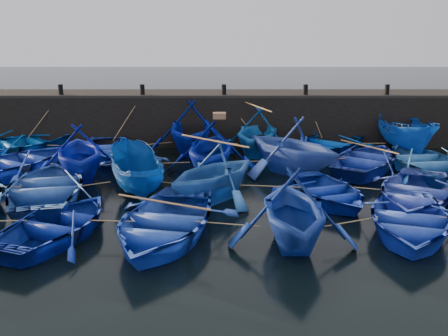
{
  "coord_description": "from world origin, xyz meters",
  "views": [
    {
      "loc": [
        -0.02,
        -14.92,
        5.89
      ],
      "look_at": [
        0.0,
        3.2,
        0.7
      ],
      "focal_mm": 40.0,
      "sensor_mm": 36.0,
      "label": 1
    }
  ],
  "objects": [
    {
      "name": "loose_oars",
      "position": [
        1.38,
        3.22,
        1.65
      ],
      "size": [
        9.98,
        11.71,
        1.31
      ],
      "color": "#99724C",
      "rests_on": "ground"
    },
    {
      "name": "boat_5",
      "position": [
        8.52,
        7.95,
        0.96
      ],
      "size": [
        2.12,
        5.07,
        1.93
      ],
      "primitive_type": "imported",
      "rotation": [
        0.0,
        0.0,
        0.05
      ],
      "color": "#0C43A3",
      "rests_on": "ground"
    },
    {
      "name": "bollard_1",
      "position": [
        -4.0,
        9.6,
        2.87
      ],
      "size": [
        0.24,
        0.24,
        0.5
      ],
      "primitive_type": "cylinder",
      "color": "black",
      "rests_on": "quay_top"
    },
    {
      "name": "boat_10",
      "position": [
        2.78,
        4.84,
        1.21
      ],
      "size": [
        6.03,
        6.07,
        2.42
      ],
      "primitive_type": "imported",
      "rotation": [
        0.0,
        0.0,
        3.88
      ],
      "color": "#29479E",
      "rests_on": "ground"
    },
    {
      "name": "boat_0",
      "position": [
        -9.62,
        7.62,
        0.58
      ],
      "size": [
        6.79,
        6.65,
        1.15
      ],
      "primitive_type": "imported",
      "rotation": [
        0.0,
        0.0,
        2.29
      ],
      "color": "#003F8C",
      "rests_on": "ground"
    },
    {
      "name": "quay_top",
      "position": [
        0.0,
        10.5,
        2.56
      ],
      "size": [
        26.0,
        2.5,
        0.12
      ],
      "primitive_type": "cube",
      "color": "black",
      "rests_on": "quay_wall"
    },
    {
      "name": "boat_21",
      "position": [
        -4.74,
        -1.69,
        0.45
      ],
      "size": [
        4.44,
        5.18,
        0.91
      ],
      "primitive_type": "imported",
      "rotation": [
        0.0,
        0.0,
        2.79
      ],
      "color": "navy",
      "rests_on": "ground"
    },
    {
      "name": "bollard_0",
      "position": [
        -8.0,
        9.6,
        2.87
      ],
      "size": [
        0.24,
        0.24,
        0.5
      ],
      "primitive_type": "cylinder",
      "color": "black",
      "rests_on": "quay_top"
    },
    {
      "name": "boat_4",
      "position": [
        4.85,
        7.92,
        0.54
      ],
      "size": [
        6.11,
        6.35,
        1.07
      ],
      "primitive_type": "imported",
      "rotation": [
        0.0,
        0.0,
        -0.67
      ],
      "color": "#0037A3",
      "rests_on": "ground"
    },
    {
      "name": "boat_18",
      "position": [
        6.45,
        0.98,
        0.52
      ],
      "size": [
        5.43,
        6.06,
        1.03
      ],
      "primitive_type": "imported",
      "rotation": [
        0.0,
        0.0,
        -0.47
      ],
      "color": "#3145B9",
      "rests_on": "ground"
    },
    {
      "name": "boat_2",
      "position": [
        -1.56,
        8.2,
        1.27
      ],
      "size": [
        4.17,
        4.83,
        2.54
      ],
      "primitive_type": "imported",
      "rotation": [
        0.0,
        0.0,
        -0.0
      ],
      "color": "#001390",
      "rests_on": "ground"
    },
    {
      "name": "bollard_2",
      "position": [
        0.0,
        9.6,
        2.87
      ],
      "size": [
        0.24,
        0.24,
        0.5
      ],
      "primitive_type": "cylinder",
      "color": "black",
      "rests_on": "quay_top"
    },
    {
      "name": "boat_12",
      "position": [
        8.27,
        4.66,
        0.55
      ],
      "size": [
        4.46,
        5.78,
        1.11
      ],
      "primitive_type": "imported",
      "rotation": [
        0.0,
        0.0,
        3.27
      ],
      "color": "#2560A8",
      "rests_on": "ground"
    },
    {
      "name": "boat_16",
      "position": [
        -0.35,
        1.57,
        1.05
      ],
      "size": [
        5.22,
        5.26,
        2.1
      ],
      "primitive_type": "imported",
      "rotation": [
        0.0,
        0.0,
        -0.73
      ],
      "color": "#1D52A1",
      "rests_on": "ground"
    },
    {
      "name": "boat_15",
      "position": [
        -3.14,
        1.95,
        0.85
      ],
      "size": [
        2.98,
        4.71,
        1.71
      ],
      "primitive_type": "imported",
      "rotation": [
        0.0,
        0.0,
        3.47
      ],
      "color": "navy",
      "rests_on": "ground"
    },
    {
      "name": "boat_17",
      "position": [
        3.55,
        1.32,
        0.43
      ],
      "size": [
        4.13,
        4.88,
        0.86
      ],
      "primitive_type": "imported",
      "rotation": [
        0.0,
        0.0,
        0.32
      ],
      "color": "navy",
      "rests_on": "ground"
    },
    {
      "name": "bollard_4",
      "position": [
        8.0,
        9.6,
        2.87
      ],
      "size": [
        0.24,
        0.24,
        0.5
      ],
      "primitive_type": "cylinder",
      "color": "black",
      "rests_on": "quay_top"
    },
    {
      "name": "boat_3",
      "position": [
        1.56,
        7.86,
        1.13
      ],
      "size": [
        4.69,
        5.11,
        2.26
      ],
      "primitive_type": "imported",
      "rotation": [
        0.0,
        0.0,
        -0.26
      ],
      "color": "blue",
      "rests_on": "ground"
    },
    {
      "name": "boat_8",
      "position": [
        -3.47,
        4.41,
        0.45
      ],
      "size": [
        4.16,
        5.02,
        0.9
      ],
      "primitive_type": "imported",
      "rotation": [
        0.0,
        0.0,
        0.27
      ],
      "color": "#2448AF",
      "rests_on": "ground"
    },
    {
      "name": "boat_14",
      "position": [
        -6.07,
        1.35,
        0.56
      ],
      "size": [
        4.87,
        6.05,
        1.11
      ],
      "primitive_type": "imported",
      "rotation": [
        0.0,
        0.0,
        3.35
      ],
      "color": "#23488F",
      "rests_on": "ground"
    },
    {
      "name": "boat_7",
      "position": [
        -5.7,
        4.14,
        1.14
      ],
      "size": [
        4.86,
        5.25,
        2.28
      ],
      "primitive_type": "imported",
      "rotation": [
        0.0,
        0.0,
        3.44
      ],
      "color": "#081997",
      "rests_on": "ground"
    },
    {
      "name": "boat_22",
      "position": [
        -1.72,
        -1.78,
        0.55
      ],
      "size": [
        4.74,
        5.94,
        1.1
      ],
      "primitive_type": "imported",
      "rotation": [
        0.0,
        0.0,
        -0.19
      ],
      "color": "blue",
      "rests_on": "ground"
    },
    {
      "name": "ground",
      "position": [
        0.0,
        0.0,
        0.0
      ],
      "size": [
        120.0,
        120.0,
        0.0
      ],
      "primitive_type": "plane",
      "color": "black",
      "rests_on": "ground"
    },
    {
      "name": "boat_6",
      "position": [
        -8.42,
        4.81,
        0.52
      ],
      "size": [
        5.6,
        6.12,
        1.04
      ],
      "primitive_type": "imported",
      "rotation": [
        0.0,
        0.0,
        2.62
      ],
      "color": "#1A35AB",
      "rests_on": "ground"
    },
    {
      "name": "boat_9",
      "position": [
        -0.48,
        4.58,
        1.17
      ],
      "size": [
        4.25,
        4.8,
        2.34
      ],
      "primitive_type": "imported",
      "rotation": [
        0.0,
        0.0,
        3.04
      ],
      "color": "#00117F",
      "rests_on": "ground"
    },
    {
      "name": "boat_24",
      "position": [
        5.35,
        -1.45,
        0.5
      ],
      "size": [
        4.72,
        5.64,
        1.01
      ],
      "primitive_type": "imported",
      "rotation": [
        0.0,
        0.0,
        -0.29
      ],
      "color": "#213EBF",
      "rests_on": "ground"
    },
    {
      "name": "boat_1",
      "position": [
        -5.34,
        7.31,
        0.5
      ],
      "size": [
        4.5,
        5.5,
        1.0
      ],
      "primitive_type": "imported",
      "rotation": [
        0.0,
        0.0,
        0.25
      ],
      "color": "#1B37A1",
      "rests_on": "ground"
    },
    {
      "name": "bollard_3",
      "position": [
        4.0,
        9.6,
        2.87
      ],
      "size": [
        0.24,
        0.24,
        0.5
      ],
      "primitive_type": "cylinder",
      "color": "black",
      "rests_on": "quay_top"
    },
    {
      "name": "boat_23",
      "position": [
        1.88,
        -2.13,
        1.09
      ],
      "size": [
        3.6,
        4.16,
        2.17
      ],
      "primitive_type": "imported",
      "rotation": [
        0.0,
        0.0,
        0.01
      ],
      "color": "navy",
      "rests_on": "ground"
    },
    {
      "name": "wooden_crate",
      "position": [
        -0.18,
        4.58,
        2.46
      ],
      "size": [
        0.51,
        0.39,
        0.23
      ],
      "primitive_type": "cube",
      "color": "brown",
      "rests_on": "boat_9"
    },
    {
      "name": "mooring_ropes",
      "position": [
        -0.31,
        4.96,
        0.88
      ],
      "size": [
        18.19,
        11.75,
        2.1
      ],
      "color": "tan",
      "rests_on": "ground"
    },
    {
      "name": "boat_11",
      "position": [
        6.01,
        5.21,
        0.51
      ],
      "size": [
        5.63,
        6.02,
        1.02
      ],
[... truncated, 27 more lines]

